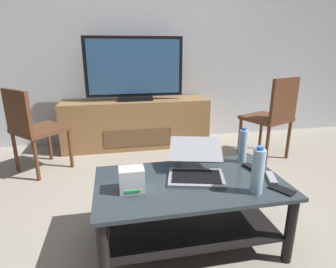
{
  "coord_description": "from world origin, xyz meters",
  "views": [
    {
      "loc": [
        -0.37,
        -1.57,
        1.22
      ],
      "look_at": [
        0.02,
        0.39,
        0.59
      ],
      "focal_mm": 29.43,
      "sensor_mm": 36.0,
      "label": 1
    }
  ],
  "objects_px": {
    "media_cabinet": "(136,123)",
    "router_box": "(132,179)",
    "cell_phone": "(282,190)",
    "side_chair": "(32,126)",
    "dining_chair": "(273,114)",
    "television": "(135,70)",
    "water_bottle_far": "(243,146)",
    "soundbar_remote": "(271,178)",
    "laptop": "(196,166)",
    "water_bottle_near": "(258,171)",
    "coffee_table": "(190,200)",
    "tv_remote": "(252,168)"
  },
  "relations": [
    {
      "from": "media_cabinet",
      "to": "router_box",
      "type": "bearing_deg",
      "value": -95.65
    },
    {
      "from": "media_cabinet",
      "to": "cell_phone",
      "type": "height_order",
      "value": "media_cabinet"
    },
    {
      "from": "side_chair",
      "to": "media_cabinet",
      "type": "bearing_deg",
      "value": 29.48
    },
    {
      "from": "dining_chair",
      "to": "router_box",
      "type": "distance_m",
      "value": 2.06
    },
    {
      "from": "media_cabinet",
      "to": "side_chair",
      "type": "distance_m",
      "value": 1.24
    },
    {
      "from": "router_box",
      "to": "cell_phone",
      "type": "xyz_separation_m",
      "value": [
        0.84,
        -0.17,
        -0.06
      ]
    },
    {
      "from": "television",
      "to": "water_bottle_far",
      "type": "relative_size",
      "value": 4.62
    },
    {
      "from": "media_cabinet",
      "to": "water_bottle_far",
      "type": "distance_m",
      "value": 1.86
    },
    {
      "from": "media_cabinet",
      "to": "soundbar_remote",
      "type": "xyz_separation_m",
      "value": [
        0.66,
        -2.04,
        0.15
      ]
    },
    {
      "from": "laptop",
      "to": "router_box",
      "type": "relative_size",
      "value": 3.46
    },
    {
      "from": "television",
      "to": "water_bottle_far",
      "type": "xyz_separation_m",
      "value": [
        0.6,
        -1.72,
        -0.4
      ]
    },
    {
      "from": "water_bottle_far",
      "to": "laptop",
      "type": "bearing_deg",
      "value": -161.06
    },
    {
      "from": "router_box",
      "to": "side_chair",
      "type": "bearing_deg",
      "value": 121.93
    },
    {
      "from": "laptop",
      "to": "cell_phone",
      "type": "height_order",
      "value": "laptop"
    },
    {
      "from": "water_bottle_near",
      "to": "cell_phone",
      "type": "relative_size",
      "value": 1.98
    },
    {
      "from": "side_chair",
      "to": "router_box",
      "type": "xyz_separation_m",
      "value": [
        0.87,
        -1.4,
        0.02
      ]
    },
    {
      "from": "router_box",
      "to": "water_bottle_near",
      "type": "distance_m",
      "value": 0.7
    },
    {
      "from": "side_chair",
      "to": "laptop",
      "type": "distance_m",
      "value": 1.81
    },
    {
      "from": "water_bottle_far",
      "to": "soundbar_remote",
      "type": "distance_m",
      "value": 0.32
    },
    {
      "from": "coffee_table",
      "to": "water_bottle_near",
      "type": "xyz_separation_m",
      "value": [
        0.32,
        -0.21,
        0.27
      ]
    },
    {
      "from": "television",
      "to": "router_box",
      "type": "distance_m",
      "value": 2.04
    },
    {
      "from": "television",
      "to": "water_bottle_near",
      "type": "distance_m",
      "value": 2.23
    },
    {
      "from": "router_box",
      "to": "soundbar_remote",
      "type": "xyz_separation_m",
      "value": [
        0.85,
        -0.03,
        -0.06
      ]
    },
    {
      "from": "cell_phone",
      "to": "soundbar_remote",
      "type": "height_order",
      "value": "soundbar_remote"
    },
    {
      "from": "media_cabinet",
      "to": "tv_remote",
      "type": "xyz_separation_m",
      "value": [
        0.61,
        -1.88,
        0.15
      ]
    },
    {
      "from": "coffee_table",
      "to": "dining_chair",
      "type": "xyz_separation_m",
      "value": [
        1.28,
        1.19,
        0.22
      ]
    },
    {
      "from": "coffee_table",
      "to": "television",
      "type": "distance_m",
      "value": 2.05
    },
    {
      "from": "dining_chair",
      "to": "tv_remote",
      "type": "xyz_separation_m",
      "value": [
        -0.83,
        -1.12,
        -0.07
      ]
    },
    {
      "from": "coffee_table",
      "to": "dining_chair",
      "type": "bearing_deg",
      "value": 43.05
    },
    {
      "from": "water_bottle_near",
      "to": "cell_phone",
      "type": "bearing_deg",
      "value": -2.17
    },
    {
      "from": "dining_chair",
      "to": "television",
      "type": "bearing_deg",
      "value": 152.85
    },
    {
      "from": "television",
      "to": "soundbar_remote",
      "type": "xyz_separation_m",
      "value": [
        0.66,
        -2.02,
        -0.51
      ]
    },
    {
      "from": "router_box",
      "to": "soundbar_remote",
      "type": "distance_m",
      "value": 0.86
    },
    {
      "from": "dining_chair",
      "to": "coffee_table",
      "type": "bearing_deg",
      "value": -136.95
    },
    {
      "from": "water_bottle_near",
      "to": "water_bottle_far",
      "type": "distance_m",
      "value": 0.44
    },
    {
      "from": "router_box",
      "to": "water_bottle_far",
      "type": "relative_size",
      "value": 0.56
    },
    {
      "from": "dining_chair",
      "to": "water_bottle_near",
      "type": "xyz_separation_m",
      "value": [
        -0.96,
        -1.41,
        0.05
      ]
    },
    {
      "from": "laptop",
      "to": "tv_remote",
      "type": "xyz_separation_m",
      "value": [
        0.39,
        -0.01,
        -0.05
      ]
    },
    {
      "from": "cell_phone",
      "to": "tv_remote",
      "type": "relative_size",
      "value": 0.88
    },
    {
      "from": "laptop",
      "to": "router_box",
      "type": "distance_m",
      "value": 0.44
    },
    {
      "from": "coffee_table",
      "to": "cell_phone",
      "type": "relative_size",
      "value": 8.2
    },
    {
      "from": "side_chair",
      "to": "router_box",
      "type": "relative_size",
      "value": 6.07
    },
    {
      "from": "laptop",
      "to": "router_box",
      "type": "xyz_separation_m",
      "value": [
        -0.42,
        -0.13,
        0.01
      ]
    },
    {
      "from": "dining_chair",
      "to": "soundbar_remote",
      "type": "distance_m",
      "value": 1.5
    },
    {
      "from": "dining_chair",
      "to": "media_cabinet",
      "type": "bearing_deg",
      "value": 152.17
    },
    {
      "from": "router_box",
      "to": "tv_remote",
      "type": "height_order",
      "value": "router_box"
    },
    {
      "from": "media_cabinet",
      "to": "side_chair",
      "type": "bearing_deg",
      "value": -150.52
    },
    {
      "from": "media_cabinet",
      "to": "television",
      "type": "relative_size",
      "value": 1.55
    },
    {
      "from": "tv_remote",
      "to": "water_bottle_far",
      "type": "bearing_deg",
      "value": 81.87
    },
    {
      "from": "coffee_table",
      "to": "water_bottle_far",
      "type": "height_order",
      "value": "water_bottle_far"
    }
  ]
}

